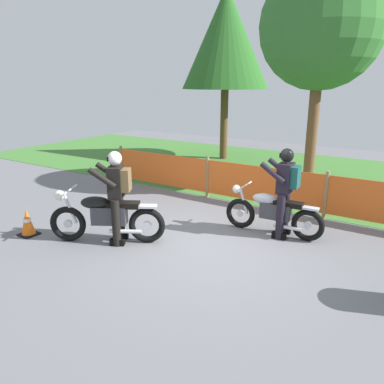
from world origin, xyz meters
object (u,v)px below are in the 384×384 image
at_px(motorcycle_lead, 272,212).
at_px(rider_trailing, 117,192).
at_px(rider_lead, 285,188).
at_px(traffic_cone, 27,222).
at_px(motorcycle_trailing, 106,217).

xyz_separation_m(motorcycle_lead, rider_trailing, (-2.21, -1.87, 0.51)).
distance_m(rider_lead, traffic_cone, 4.92).
relative_size(motorcycle_trailing, traffic_cone, 3.59).
xyz_separation_m(motorcycle_lead, traffic_cone, (-3.91, -2.59, -0.19)).
relative_size(rider_trailing, traffic_cone, 3.19).
bearing_deg(rider_trailing, motorcycle_lead, -169.45).
bearing_deg(rider_trailing, traffic_cone, -6.97).
height_order(motorcycle_lead, motorcycle_trailing, motorcycle_trailing).
bearing_deg(rider_lead, traffic_cone, 29.04).
bearing_deg(traffic_cone, rider_lead, 32.31).
relative_size(rider_lead, rider_trailing, 1.00).
distance_m(motorcycle_trailing, rider_lead, 3.33).
bearing_deg(rider_lead, motorcycle_lead, 0.51).
distance_m(motorcycle_trailing, traffic_cone, 1.63).
bearing_deg(motorcycle_lead, motorcycle_trailing, 36.34).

